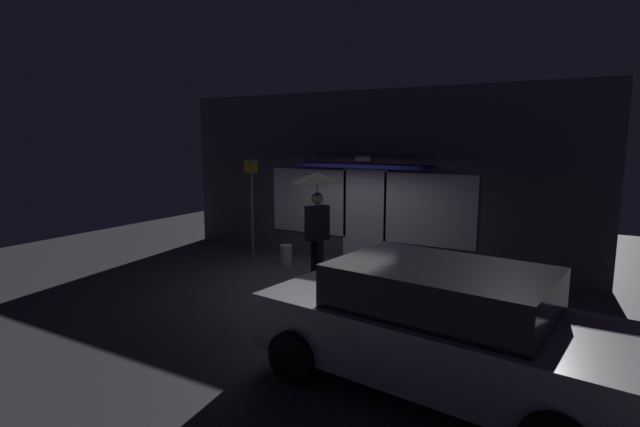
# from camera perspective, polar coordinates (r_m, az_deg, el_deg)

# --- Properties ---
(ground_plane) EXTENTS (18.00, 18.00, 0.00)m
(ground_plane) POSITION_cam_1_polar(r_m,az_deg,el_deg) (9.85, -0.27, -8.35)
(ground_plane) COLOR #423F44
(building_facade) EXTENTS (10.22, 1.00, 4.00)m
(building_facade) POSITION_cam_1_polar(r_m,az_deg,el_deg) (11.53, 5.63, 4.20)
(building_facade) COLOR #4C4C56
(building_facade) RESTS_ON ground
(person_with_umbrella) EXTENTS (1.06, 1.06, 2.23)m
(person_with_umbrella) POSITION_cam_1_polar(r_m,az_deg,el_deg) (9.73, -0.34, 1.86)
(person_with_umbrella) COLOR black
(person_with_umbrella) RESTS_ON ground
(parked_car) EXTENTS (4.44, 2.42, 1.47)m
(parked_car) POSITION_cam_1_polar(r_m,az_deg,el_deg) (5.94, 13.84, -12.72)
(parked_car) COLOR #A5A8AD
(parked_car) RESTS_ON ground
(street_sign_post) EXTENTS (0.40, 0.07, 2.48)m
(street_sign_post) POSITION_cam_1_polar(r_m,az_deg,el_deg) (12.01, -8.02, 1.54)
(street_sign_post) COLOR #595B60
(street_sign_post) RESTS_ON ground
(sidewalk_bollard) EXTENTS (0.29, 0.29, 0.45)m
(sidewalk_bollard) POSITION_cam_1_polar(r_m,az_deg,el_deg) (11.38, -4.02, -4.83)
(sidewalk_bollard) COLOR #B2A899
(sidewalk_bollard) RESTS_ON ground
(sidewalk_bollard_2) EXTENTS (0.22, 0.22, 0.67)m
(sidewalk_bollard_2) POSITION_cam_1_polar(r_m,az_deg,el_deg) (10.69, 6.96, -5.18)
(sidewalk_bollard_2) COLOR #9E998E
(sidewalk_bollard_2) RESTS_ON ground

